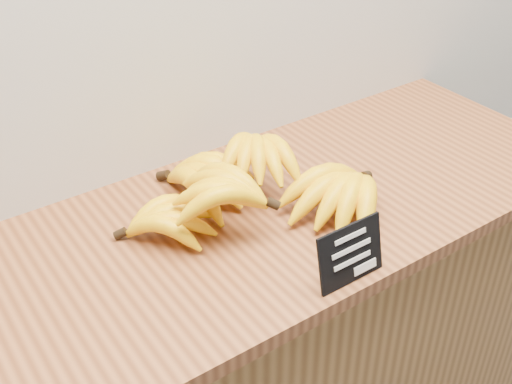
# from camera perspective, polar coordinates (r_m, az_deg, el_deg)

# --- Properties ---
(counter_top) EXTENTS (1.51, 0.54, 0.03)m
(counter_top) POSITION_cam_1_polar(r_m,az_deg,el_deg) (1.20, -1.36, -3.03)
(counter_top) COLOR brown
(counter_top) RESTS_ON counter
(chalkboard_sign) EXTENTS (0.13, 0.03, 0.10)m
(chalkboard_sign) POSITION_cam_1_polar(r_m,az_deg,el_deg) (1.05, 8.43, -5.47)
(chalkboard_sign) COLOR black
(chalkboard_sign) RESTS_ON counter_top
(banana_pile) EXTENTS (0.49, 0.40, 0.12)m
(banana_pile) POSITION_cam_1_polar(r_m,az_deg,el_deg) (1.19, -0.13, 0.25)
(banana_pile) COLOR yellow
(banana_pile) RESTS_ON counter_top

